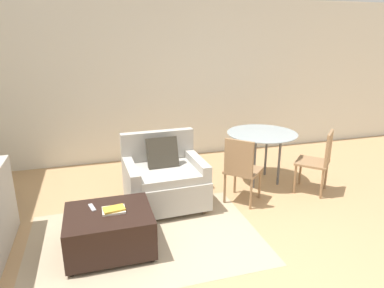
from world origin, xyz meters
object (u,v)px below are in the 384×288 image
object	(u,v)px
armchair	(164,179)
dining_chair_near_left	(241,167)
tv_remote_primary	(92,207)
dining_chair_near_right	(320,158)
book_stack	(114,210)
ottoman	(110,230)
dining_table	(262,139)

from	to	relation	value
armchair	dining_chair_near_left	world-z (taller)	armchair
tv_remote_primary	dining_chair_near_right	size ratio (longest dim) A/B	0.19
book_stack	dining_chair_near_left	world-z (taller)	dining_chair_near_left
ottoman	dining_chair_near_right	bearing A→B (deg)	11.51
armchair	dining_table	size ratio (longest dim) A/B	0.98
tv_remote_primary	dining_table	size ratio (longest dim) A/B	0.17
book_stack	dining_table	xyz separation A→B (m)	(2.24, 1.17, 0.21)
tv_remote_primary	book_stack	bearing A→B (deg)	-33.08
armchair	dining_chair_near_left	xyz separation A→B (m)	(0.96, -0.26, 0.16)
dining_chair_near_left	tv_remote_primary	bearing A→B (deg)	-166.57
armchair	dining_chair_near_right	bearing A→B (deg)	-6.96
dining_table	dining_chair_near_left	size ratio (longest dim) A/B	1.14
armchair	tv_remote_primary	world-z (taller)	armchair
ottoman	book_stack	size ratio (longest dim) A/B	3.74
tv_remote_primary	dining_chair_near_right	bearing A→B (deg)	8.32
book_stack	tv_remote_primary	distance (m)	0.25
ottoman	book_stack	world-z (taller)	book_stack
dining_table	dining_chair_near_right	size ratio (longest dim) A/B	1.14
dining_table	dining_chair_near_left	xyz separation A→B (m)	(-0.59, -0.59, -0.15)
book_stack	tv_remote_primary	bearing A→B (deg)	146.92
tv_remote_primary	dining_table	world-z (taller)	dining_table
armchair	dining_chair_near_left	bearing A→B (deg)	-15.22
tv_remote_primary	armchair	bearing A→B (deg)	37.95
book_stack	dining_chair_near_right	size ratio (longest dim) A/B	0.25
dining_chair_near_right	dining_chair_near_left	bearing A→B (deg)	-180.00
armchair	book_stack	distance (m)	1.10
dining_chair_near_left	dining_chair_near_right	bearing A→B (deg)	0.00
book_stack	dining_chair_near_left	xyz separation A→B (m)	(1.65, 0.58, 0.06)
ottoman	tv_remote_primary	world-z (taller)	tv_remote_primary
tv_remote_primary	dining_chair_near_left	size ratio (longest dim) A/B	0.19
tv_remote_primary	dining_chair_near_right	world-z (taller)	dining_chair_near_right
tv_remote_primary	dining_chair_near_left	bearing A→B (deg)	13.43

